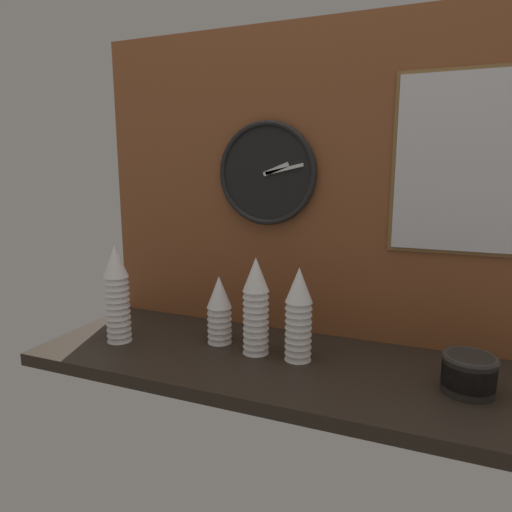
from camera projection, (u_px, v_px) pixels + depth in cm
name	position (u px, v px, depth cm)	size (l,w,h in cm)	color
ground_plane	(287.00, 365.00, 141.12)	(160.00, 56.00, 4.00)	black
wall_tiled_back	(314.00, 184.00, 154.82)	(160.00, 3.00, 105.00)	brown
cup_stack_center	(256.00, 306.00, 142.70)	(8.33, 8.33, 31.08)	white
cup_stack_center_left	(219.00, 310.00, 152.25)	(8.33, 8.33, 22.96)	white
cup_stack_center_right	(299.00, 314.00, 137.77)	(8.33, 8.33, 29.05)	white
cup_stack_far_left	(117.00, 294.00, 152.51)	(8.33, 8.33, 33.12)	white
bowl_stack_far_right	(469.00, 373.00, 119.06)	(13.98, 13.98, 10.24)	black
wall_clock	(267.00, 174.00, 157.26)	(35.65, 2.70, 35.65)	black
menu_board	(467.00, 164.00, 134.22)	(42.84, 1.32, 54.61)	olive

